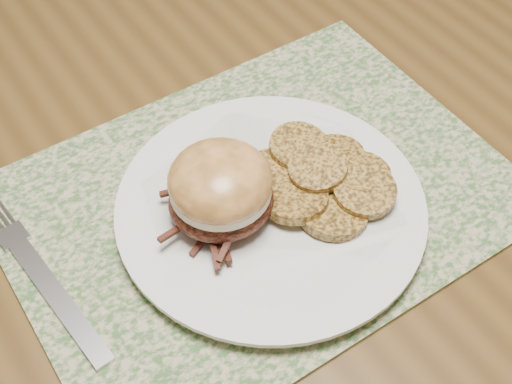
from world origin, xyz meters
The scene contains 6 objects.
dining_table centered at (0.00, 0.00, 0.67)m, with size 1.50×0.90×0.75m.
placemat centered at (0.08, -0.08, 0.75)m, with size 0.45×0.33×0.00m, color #3F6232.
dinner_plate centered at (0.08, -0.11, 0.76)m, with size 0.26×0.26×0.02m, color white.
pork_sandwich centered at (0.04, -0.09, 0.80)m, with size 0.10×0.10×0.07m.
roasted_potatoes centered at (0.13, -0.11, 0.78)m, with size 0.14×0.15×0.03m.
fork centered at (-0.12, -0.05, 0.76)m, with size 0.04×0.21×0.00m.
Camera 1 is at (-0.15, -0.42, 1.26)m, focal length 50.00 mm.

